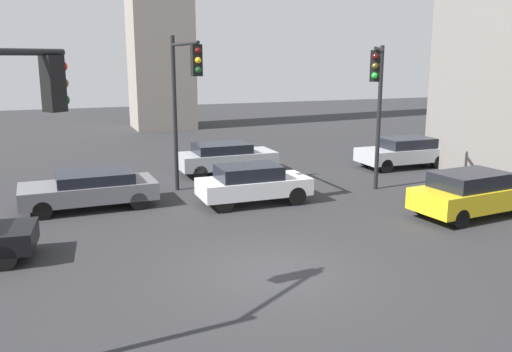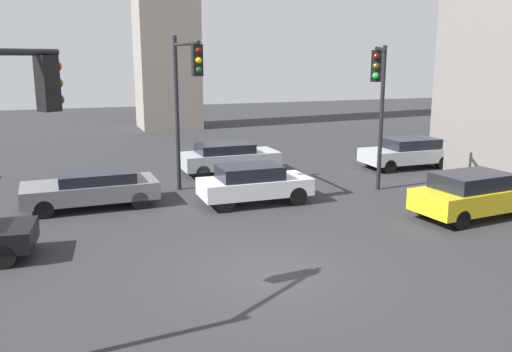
{
  "view_description": "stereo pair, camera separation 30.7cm",
  "coord_description": "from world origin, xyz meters",
  "px_view_note": "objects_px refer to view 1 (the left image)",
  "views": [
    {
      "loc": [
        -4.76,
        -11.32,
        5.13
      ],
      "look_at": [
        1.14,
        4.24,
        1.44
      ],
      "focal_mm": 37.66,
      "sensor_mm": 36.0,
      "label": 1
    },
    {
      "loc": [
        -4.47,
        -11.42,
        5.13
      ],
      "look_at": [
        1.14,
        4.24,
        1.44
      ],
      "focal_mm": 37.66,
      "sensor_mm": 36.0,
      "label": 2
    }
  ],
  "objects_px": {
    "car_4": "(226,157)",
    "car_6": "(473,193)",
    "car_1": "(404,152)",
    "traffic_light_0": "(184,85)",
    "car_2": "(90,188)",
    "traffic_light_3": "(378,89)",
    "car_5": "(252,183)"
  },
  "relations": [
    {
      "from": "car_1",
      "to": "traffic_light_0",
      "type": "bearing_deg",
      "value": 11.3
    },
    {
      "from": "car_4",
      "to": "car_5",
      "type": "height_order",
      "value": "car_5"
    },
    {
      "from": "car_2",
      "to": "car_6",
      "type": "bearing_deg",
      "value": 153.05
    },
    {
      "from": "car_2",
      "to": "car_5",
      "type": "xyz_separation_m",
      "value": [
        5.45,
        -1.5,
        0.06
      ]
    },
    {
      "from": "car_1",
      "to": "car_6",
      "type": "bearing_deg",
      "value": 69.98
    },
    {
      "from": "traffic_light_0",
      "to": "car_1",
      "type": "relative_size",
      "value": 1.39
    },
    {
      "from": "car_4",
      "to": "car_6",
      "type": "height_order",
      "value": "car_6"
    },
    {
      "from": "traffic_light_3",
      "to": "car_1",
      "type": "bearing_deg",
      "value": 171.46
    },
    {
      "from": "traffic_light_3",
      "to": "car_5",
      "type": "relative_size",
      "value": 1.42
    },
    {
      "from": "traffic_light_3",
      "to": "car_1",
      "type": "distance_m",
      "value": 7.23
    },
    {
      "from": "car_4",
      "to": "car_5",
      "type": "relative_size",
      "value": 1.11
    },
    {
      "from": "car_1",
      "to": "traffic_light_3",
      "type": "bearing_deg",
      "value": 44.63
    },
    {
      "from": "traffic_light_3",
      "to": "traffic_light_0",
      "type": "bearing_deg",
      "value": -72.83
    },
    {
      "from": "traffic_light_3",
      "to": "car_4",
      "type": "relative_size",
      "value": 1.28
    },
    {
      "from": "traffic_light_0",
      "to": "car_4",
      "type": "distance_m",
      "value": 5.79
    },
    {
      "from": "car_1",
      "to": "car_6",
      "type": "height_order",
      "value": "car_6"
    },
    {
      "from": "traffic_light_0",
      "to": "car_2",
      "type": "relative_size",
      "value": 1.29
    },
    {
      "from": "traffic_light_3",
      "to": "car_4",
      "type": "height_order",
      "value": "traffic_light_3"
    },
    {
      "from": "car_6",
      "to": "car_1",
      "type": "bearing_deg",
      "value": 63.72
    },
    {
      "from": "traffic_light_3",
      "to": "car_1",
      "type": "xyz_separation_m",
      "value": [
        4.6,
        4.51,
        -3.28
      ]
    },
    {
      "from": "traffic_light_3",
      "to": "car_6",
      "type": "bearing_deg",
      "value": 67.41
    },
    {
      "from": "car_1",
      "to": "car_2",
      "type": "relative_size",
      "value": 0.93
    },
    {
      "from": "traffic_light_0",
      "to": "car_5",
      "type": "height_order",
      "value": "traffic_light_0"
    },
    {
      "from": "car_2",
      "to": "car_5",
      "type": "distance_m",
      "value": 5.65
    },
    {
      "from": "car_5",
      "to": "car_6",
      "type": "height_order",
      "value": "car_6"
    },
    {
      "from": "car_5",
      "to": "traffic_light_0",
      "type": "bearing_deg",
      "value": 145.8
    },
    {
      "from": "car_1",
      "to": "car_2",
      "type": "bearing_deg",
      "value": 8.37
    },
    {
      "from": "traffic_light_0",
      "to": "traffic_light_3",
      "type": "distance_m",
      "value": 6.88
    },
    {
      "from": "car_2",
      "to": "car_4",
      "type": "bearing_deg",
      "value": -150.38
    },
    {
      "from": "car_2",
      "to": "car_4",
      "type": "xyz_separation_m",
      "value": [
        6.1,
        3.7,
        0.05
      ]
    },
    {
      "from": "car_5",
      "to": "car_6",
      "type": "bearing_deg",
      "value": -32.64
    },
    {
      "from": "traffic_light_3",
      "to": "car_6",
      "type": "height_order",
      "value": "traffic_light_3"
    }
  ]
}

